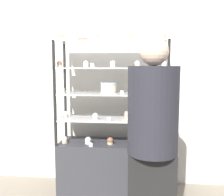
# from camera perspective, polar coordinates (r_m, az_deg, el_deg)

# --- Properties ---
(ground_plane) EXTENTS (20.00, 20.00, 0.00)m
(ground_plane) POSITION_cam_1_polar(r_m,az_deg,el_deg) (3.09, 0.00, -19.97)
(ground_plane) COLOR gray
(back_wall) EXTENTS (8.00, 0.05, 2.60)m
(back_wall) POSITION_cam_1_polar(r_m,az_deg,el_deg) (3.10, 0.64, 5.14)
(back_wall) COLOR silver
(back_wall) RESTS_ON ground_plane
(display_base) EXTENTS (1.15, 0.41, 0.58)m
(display_base) POSITION_cam_1_polar(r_m,az_deg,el_deg) (2.97, 0.00, -14.98)
(display_base) COLOR #333338
(display_base) RESTS_ON ground_plane
(display_riser_lower) EXTENTS (1.15, 0.41, 0.27)m
(display_riser_lower) POSITION_cam_1_polar(r_m,az_deg,el_deg) (2.81, 0.00, -4.73)
(display_riser_lower) COLOR black
(display_riser_lower) RESTS_ON display_base
(display_riser_middle) EXTENTS (1.15, 0.41, 0.27)m
(display_riser_middle) POSITION_cam_1_polar(r_m,az_deg,el_deg) (2.77, 0.00, 0.72)
(display_riser_middle) COLOR black
(display_riser_middle) RESTS_ON display_riser_lower
(display_riser_upper) EXTENTS (1.15, 0.41, 0.27)m
(display_riser_upper) POSITION_cam_1_polar(r_m,az_deg,el_deg) (2.75, 0.00, 6.28)
(display_riser_upper) COLOR black
(display_riser_upper) RESTS_ON display_riser_middle
(display_riser_top) EXTENTS (1.15, 0.41, 0.27)m
(display_riser_top) POSITION_cam_1_polar(r_m,az_deg,el_deg) (2.76, 0.00, 11.87)
(display_riser_top) COLOR black
(display_riser_top) RESTS_ON display_riser_upper
(layer_cake_centerpiece) EXTENTS (0.17, 0.17, 0.11)m
(layer_cake_centerpiece) POSITION_cam_1_polar(r_m,az_deg,el_deg) (2.77, -0.77, 2.29)
(layer_cake_centerpiece) COLOR beige
(layer_cake_centerpiece) RESTS_ON display_riser_middle
(sheet_cake_frosted) EXTENTS (0.19, 0.13, 0.07)m
(sheet_cake_frosted) POSITION_cam_1_polar(r_m,az_deg,el_deg) (2.74, 4.76, -3.87)
(sheet_cake_frosted) COLOR #DBBC84
(sheet_cake_frosted) RESTS_ON display_riser_lower
(cupcake_0) EXTENTS (0.07, 0.07, 0.07)m
(cupcake_0) POSITION_cam_1_polar(r_m,az_deg,el_deg) (2.88, -10.30, -8.95)
(cupcake_0) COLOR #CCB28C
(cupcake_0) RESTS_ON display_base
(cupcake_1) EXTENTS (0.07, 0.07, 0.07)m
(cupcake_1) POSITION_cam_1_polar(r_m,az_deg,el_deg) (2.82, -5.21, -9.22)
(cupcake_1) COLOR beige
(cupcake_1) RESTS_ON display_base
(cupcake_2) EXTENTS (0.07, 0.07, 0.07)m
(cupcake_2) POSITION_cam_1_polar(r_m,az_deg,el_deg) (2.80, -0.40, -9.33)
(cupcake_2) COLOR #CCB28C
(cupcake_2) RESTS_ON display_base
(cupcake_3) EXTENTS (0.07, 0.07, 0.07)m
(cupcake_3) POSITION_cam_1_polar(r_m,az_deg,el_deg) (2.75, 4.84, -9.65)
(cupcake_3) COLOR #CCB28C
(cupcake_3) RESTS_ON display_base
(cupcake_4) EXTENTS (0.07, 0.07, 0.07)m
(cupcake_4) POSITION_cam_1_polar(r_m,az_deg,el_deg) (2.79, 10.20, -9.52)
(cupcake_4) COLOR beige
(cupcake_4) RESTS_ON display_base
(price_tag_0) EXTENTS (0.04, 0.00, 0.04)m
(price_tag_0) POSITION_cam_1_polar(r_m,az_deg,el_deg) (2.72, -4.65, -10.12)
(price_tag_0) COLOR white
(price_tag_0) RESTS_ON display_base
(cupcake_5) EXTENTS (0.06, 0.06, 0.07)m
(cupcake_5) POSITION_cam_1_polar(r_m,az_deg,el_deg) (2.86, -10.13, -3.58)
(cupcake_5) COLOR #CCB28C
(cupcake_5) RESTS_ON display_riser_lower
(cupcake_6) EXTENTS (0.06, 0.06, 0.07)m
(cupcake_6) POSITION_cam_1_polar(r_m,az_deg,el_deg) (2.72, -3.64, -4.04)
(cupcake_6) COLOR beige
(cupcake_6) RESTS_ON display_riser_lower
(cupcake_7) EXTENTS (0.06, 0.06, 0.07)m
(cupcake_7) POSITION_cam_1_polar(r_m,az_deg,el_deg) (2.74, 10.67, -4.08)
(cupcake_7) COLOR #CCB28C
(cupcake_7) RESTS_ON display_riser_lower
(price_tag_1) EXTENTS (0.04, 0.00, 0.04)m
(price_tag_1) POSITION_cam_1_polar(r_m,az_deg,el_deg) (2.62, -0.66, -4.68)
(price_tag_1) COLOR white
(price_tag_1) RESTS_ON display_riser_lower
(cupcake_8) EXTENTS (0.06, 0.06, 0.07)m
(cupcake_8) POSITION_cam_1_polar(r_m,az_deg,el_deg) (2.77, -10.81, 1.69)
(cupcake_8) COLOR white
(cupcake_8) RESTS_ON display_riser_middle
(cupcake_9) EXTENTS (0.06, 0.06, 0.07)m
(cupcake_9) POSITION_cam_1_polar(r_m,az_deg,el_deg) (2.70, 11.07, 1.55)
(cupcake_9) COLOR beige
(cupcake_9) RESTS_ON display_riser_middle
(price_tag_2) EXTENTS (0.04, 0.00, 0.04)m
(price_tag_2) POSITION_cam_1_polar(r_m,az_deg,el_deg) (2.57, 2.18, 1.13)
(price_tag_2) COLOR white
(price_tag_2) RESTS_ON display_riser_middle
(cupcake_10) EXTENTS (0.05, 0.05, 0.07)m
(cupcake_10) POSITION_cam_1_polar(r_m,az_deg,el_deg) (2.75, -11.35, 7.23)
(cupcake_10) COLOR #CCB28C
(cupcake_10) RESTS_ON display_riser_upper
(cupcake_11) EXTENTS (0.05, 0.05, 0.07)m
(cupcake_11) POSITION_cam_1_polar(r_m,az_deg,el_deg) (2.73, -5.71, 7.34)
(cupcake_11) COLOR white
(cupcake_11) RESTS_ON display_riser_upper
(cupcake_12) EXTENTS (0.05, 0.05, 0.07)m
(cupcake_12) POSITION_cam_1_polar(r_m,az_deg,el_deg) (2.71, 0.15, 7.37)
(cupcake_12) COLOR white
(cupcake_12) RESTS_ON display_riser_upper
(cupcake_13) EXTENTS (0.05, 0.05, 0.07)m
(cupcake_13) POSITION_cam_1_polar(r_m,az_deg,el_deg) (2.66, 5.53, 7.34)
(cupcake_13) COLOR #CCB28C
(cupcake_13) RESTS_ON display_riser_upper
(cupcake_14) EXTENTS (0.05, 0.05, 0.07)m
(cupcake_14) POSITION_cam_1_polar(r_m,az_deg,el_deg) (2.65, 11.27, 7.24)
(cupcake_14) COLOR beige
(cupcake_14) RESTS_ON display_riser_upper
(price_tag_3) EXTENTS (0.04, 0.00, 0.04)m
(price_tag_3) POSITION_cam_1_polar(r_m,az_deg,el_deg) (2.59, -4.33, 7.10)
(price_tag_3) COLOR white
(price_tag_3) RESTS_ON display_riser_upper
(cupcake_15) EXTENTS (0.06, 0.06, 0.08)m
(cupcake_15) POSITION_cam_1_polar(r_m,az_deg,el_deg) (2.76, -11.11, 12.88)
(cupcake_15) COLOR beige
(cupcake_15) RESTS_ON display_riser_top
(cupcake_16) EXTENTS (0.06, 0.06, 0.08)m
(cupcake_16) POSITION_cam_1_polar(r_m,az_deg,el_deg) (2.75, -3.47, 13.03)
(cupcake_16) COLOR beige
(cupcake_16) RESTS_ON display_riser_top
(cupcake_17) EXTENTS (0.06, 0.06, 0.08)m
(cupcake_17) POSITION_cam_1_polar(r_m,az_deg,el_deg) (2.68, 3.74, 13.17)
(cupcake_17) COLOR white
(cupcake_17) RESTS_ON display_riser_top
(cupcake_18) EXTENTS (0.06, 0.06, 0.08)m
(cupcake_18) POSITION_cam_1_polar(r_m,az_deg,el_deg) (2.69, 11.13, 13.04)
(cupcake_18) COLOR white
(cupcake_18) RESTS_ON display_riser_top
(price_tag_4) EXTENTS (0.04, 0.00, 0.04)m
(price_tag_4) POSITION_cam_1_polar(r_m,az_deg,el_deg) (2.58, -0.08, 13.10)
(price_tag_4) COLOR white
(price_tag_4) RESTS_ON display_riser_top
(donut_glazed) EXTENTS (0.14, 0.14, 0.04)m
(donut_glazed) POSITION_cam_1_polar(r_m,az_deg,el_deg) (2.84, -6.28, 12.43)
(donut_glazed) COLOR brown
(donut_glazed) RESTS_ON display_riser_top
(customer_figure) EXTENTS (0.38, 0.38, 1.62)m
(customer_figure) POSITION_cam_1_polar(r_m,az_deg,el_deg) (2.02, 8.79, -8.64)
(customer_figure) COLOR black
(customer_figure) RESTS_ON ground_plane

